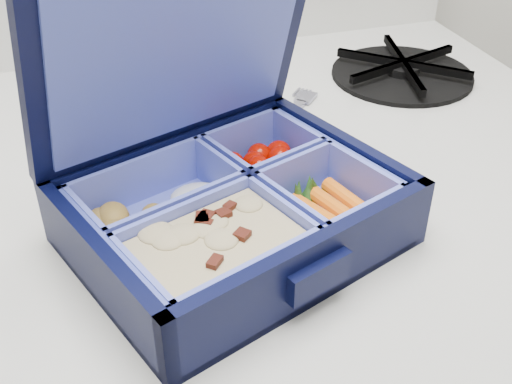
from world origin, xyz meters
name	(u,v)px	position (x,y,z in m)	size (l,w,h in m)	color
bento_box	(235,212)	(0.02, 1.51, 1.04)	(0.24, 0.19, 0.06)	black
burner_grate	(403,67)	(0.30, 1.75, 1.02)	(0.17, 0.17, 0.02)	black
burner_grate_rear	(120,103)	(-0.04, 1.76, 1.02)	(0.19, 0.19, 0.02)	black
fork	(277,127)	(0.11, 1.67, 1.01)	(0.02, 0.17, 0.01)	#908EA6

